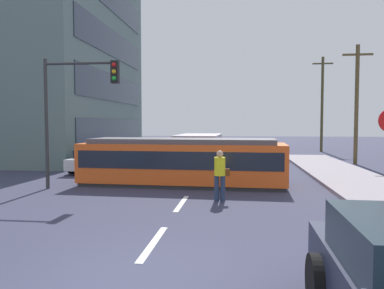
{
  "coord_description": "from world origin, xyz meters",
  "views": [
    {
      "loc": [
        1.79,
        -5.72,
        2.55
      ],
      "look_at": [
        -0.11,
        9.63,
        1.68
      ],
      "focal_mm": 35.22,
      "sensor_mm": 36.0,
      "label": 1
    }
  ],
  "objects": [
    {
      "name": "ground_plane",
      "position": [
        0.0,
        10.0,
        0.0
      ],
      "size": [
        120.0,
        120.0,
        0.0
      ],
      "primitive_type": "plane",
      "color": "#37384F"
    },
    {
      "name": "lane_stripe_1",
      "position": [
        0.0,
        2.0,
        0.01
      ],
      "size": [
        0.16,
        2.4,
        0.01
      ],
      "primitive_type": "cube",
      "color": "silver",
      "rests_on": "ground"
    },
    {
      "name": "lane_stripe_2",
      "position": [
        0.0,
        6.0,
        0.01
      ],
      "size": [
        0.16,
        2.4,
        0.01
      ],
      "primitive_type": "cube",
      "color": "silver",
      "rests_on": "ground"
    },
    {
      "name": "lane_stripe_3",
      "position": [
        0.0,
        15.69,
        0.01
      ],
      "size": [
        0.16,
        2.4,
        0.01
      ],
      "primitive_type": "cube",
      "color": "silver",
      "rests_on": "ground"
    },
    {
      "name": "lane_stripe_4",
      "position": [
        0.0,
        21.69,
        0.01
      ],
      "size": [
        0.16,
        2.4,
        0.01
      ],
      "primitive_type": "cube",
      "color": "silver",
      "rests_on": "ground"
    },
    {
      "name": "corner_building",
      "position": [
        -14.54,
        21.06,
        11.2
      ],
      "size": [
        14.6,
        15.78,
        22.4
      ],
      "color": "slate",
      "rests_on": "ground"
    },
    {
      "name": "streetcar_tram",
      "position": [
        -0.51,
        9.69,
        1.0
      ],
      "size": [
        8.47,
        2.82,
        1.93
      ],
      "color": "#EE591E",
      "rests_on": "ground"
    },
    {
      "name": "city_bus",
      "position": [
        -0.63,
        17.31,
        1.07
      ],
      "size": [
        2.62,
        5.34,
        1.87
      ],
      "color": "#BAADBD",
      "rests_on": "ground"
    },
    {
      "name": "pedestrian_crossing",
      "position": [
        1.19,
        6.5,
        0.94
      ],
      "size": [
        0.51,
        0.36,
        1.67
      ],
      "color": "#25334E",
      "rests_on": "ground"
    },
    {
      "name": "parked_sedan_mid",
      "position": [
        -5.67,
        13.65,
        0.62
      ],
      "size": [
        2.08,
        4.51,
        1.19
      ],
      "color": "silver",
      "rests_on": "ground"
    },
    {
      "name": "traffic_light_mast",
      "position": [
        -4.44,
        8.07,
        3.54
      ],
      "size": [
        2.98,
        0.33,
        5.03
      ],
      "color": "#333333",
      "rests_on": "ground"
    },
    {
      "name": "utility_pole_mid",
      "position": [
        9.04,
        18.78,
        3.87
      ],
      "size": [
        1.8,
        0.24,
        7.39
      ],
      "color": "brown",
      "rests_on": "ground"
    },
    {
      "name": "utility_pole_far",
      "position": [
        9.27,
        29.61,
        4.45
      ],
      "size": [
        1.8,
        0.24,
        8.53
      ],
      "color": "#4A4527",
      "rests_on": "ground"
    }
  ]
}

